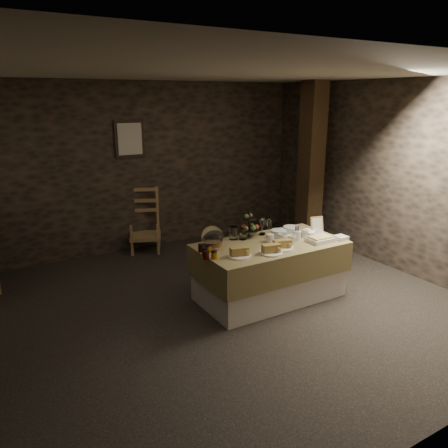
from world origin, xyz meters
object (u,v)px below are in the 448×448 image
chair (143,223)px  fruit_stand (250,227)px  buffet_table (270,266)px  timber_column (311,167)px

chair → fruit_stand: 2.20m
buffet_table → chair: size_ratio=2.25×
chair → timber_column: (2.36, -1.17, 0.86)m
timber_column → buffet_table: bearing=-143.5°
buffet_table → timber_column: 2.25m
buffet_table → fruit_stand: (-0.08, 0.33, 0.43)m
buffet_table → timber_column: timber_column is taller
timber_column → fruit_stand: bearing=-152.7°
buffet_table → chair: 2.50m
chair → fruit_stand: (0.62, -2.07, 0.38)m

